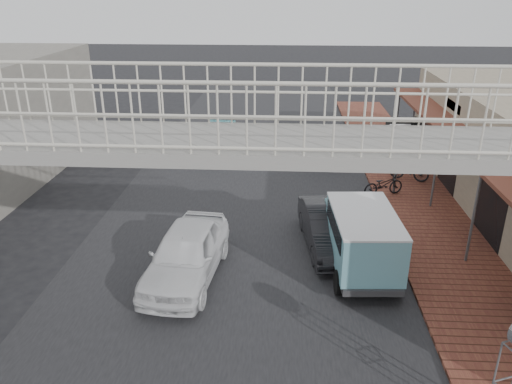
# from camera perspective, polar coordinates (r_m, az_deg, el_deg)

# --- Properties ---
(ground) EXTENTS (120.00, 120.00, 0.00)m
(ground) POSITION_cam_1_polar(r_m,az_deg,el_deg) (14.55, -2.84, -9.31)
(ground) COLOR black
(ground) RESTS_ON ground
(road_strip) EXTENTS (10.00, 60.00, 0.01)m
(road_strip) POSITION_cam_1_polar(r_m,az_deg,el_deg) (14.54, -2.84, -9.29)
(road_strip) COLOR black
(road_strip) RESTS_ON ground
(sidewalk) EXTENTS (3.00, 40.00, 0.10)m
(sidewalk) POSITION_cam_1_polar(r_m,az_deg,el_deg) (17.79, 19.63, -4.23)
(sidewalk) COLOR brown
(sidewalk) RESTS_ON ground
(footbridge) EXTENTS (16.40, 2.40, 6.34)m
(footbridge) POSITION_cam_1_polar(r_m,az_deg,el_deg) (9.53, -5.79, -5.69)
(footbridge) COLOR gray
(footbridge) RESTS_ON ground
(white_hatchback) EXTENTS (2.20, 4.55, 1.50)m
(white_hatchback) POSITION_cam_1_polar(r_m,az_deg,el_deg) (14.15, -7.98, -6.98)
(white_hatchback) COLOR white
(white_hatchback) RESTS_ON ground
(dark_sedan) EXTENTS (1.89, 4.14, 1.32)m
(dark_sedan) POSITION_cam_1_polar(r_m,az_deg,el_deg) (15.79, 8.30, -4.07)
(dark_sedan) COLOR black
(dark_sedan) RESTS_ON ground
(angkot_curb) EXTENTS (2.45, 4.48, 1.19)m
(angkot_curb) POSITION_cam_1_polar(r_m,az_deg,el_deg) (24.81, 7.77, 5.75)
(angkot_curb) COLOR #74ACCA
(angkot_curb) RESTS_ON ground
(angkot_far) EXTENTS (1.87, 4.15, 1.18)m
(angkot_far) POSITION_cam_1_polar(r_m,az_deg,el_deg) (24.80, -4.64, 5.87)
(angkot_far) COLOR #7BCFD6
(angkot_far) RESTS_ON ground
(angkot_van) EXTENTS (1.98, 3.94, 1.89)m
(angkot_van) POSITION_cam_1_polar(r_m,az_deg,el_deg) (14.47, 12.01, -4.56)
(angkot_van) COLOR black
(angkot_van) RESTS_ON ground
(motorcycle_near) EXTENTS (1.76, 1.15, 0.88)m
(motorcycle_near) POSITION_cam_1_polar(r_m,az_deg,el_deg) (19.93, 14.36, 0.83)
(motorcycle_near) COLOR black
(motorcycle_near) RESTS_ON sidewalk
(motorcycle_far) EXTENTS (1.68, 1.08, 0.98)m
(motorcycle_far) POSITION_cam_1_polar(r_m,az_deg,el_deg) (21.78, 17.11, 2.53)
(motorcycle_far) COLOR black
(motorcycle_far) RESTS_ON sidewalk
(arrow_sign) EXTENTS (1.79, 1.15, 3.04)m
(arrow_sign) POSITION_cam_1_polar(r_m,az_deg,el_deg) (19.96, 18.24, 6.54)
(arrow_sign) COLOR #59595B
(arrow_sign) RESTS_ON sidewalk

